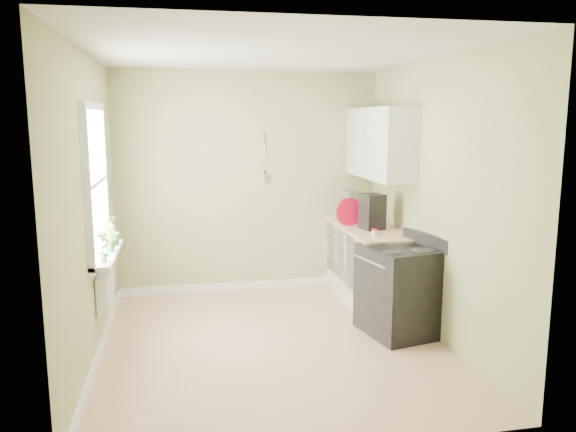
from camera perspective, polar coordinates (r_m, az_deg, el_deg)
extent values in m
cube|color=tan|center=(5.50, -1.53, -12.96)|extent=(3.20, 3.60, 0.02)
cube|color=white|center=(5.11, -1.68, 16.44)|extent=(3.20, 3.60, 0.02)
cube|color=tan|center=(6.91, -4.05, 3.38)|extent=(3.20, 0.02, 2.70)
cube|color=tan|center=(5.13, -19.65, 0.60)|extent=(0.02, 3.60, 2.70)
cube|color=tan|center=(5.62, 14.82, 1.61)|extent=(0.02, 3.60, 2.70)
cube|color=white|center=(6.59, 8.26, -5.11)|extent=(0.60, 1.60, 0.87)
cube|color=tan|center=(6.49, 8.27, -1.23)|extent=(0.64, 1.60, 0.04)
cube|color=white|center=(6.51, 9.32, 7.30)|extent=(0.35, 1.40, 0.80)
cube|color=white|center=(5.39, -19.09, 3.20)|extent=(0.02, 1.00, 1.30)
cube|color=white|center=(5.36, -19.29, 10.50)|extent=(0.06, 1.14, 0.07)
cube|color=white|center=(5.51, -18.49, -3.88)|extent=(0.06, 1.14, 0.07)
cube|color=white|center=(5.39, -18.88, 3.21)|extent=(0.04, 1.00, 0.04)
cube|color=white|center=(5.49, -17.88, -3.72)|extent=(0.18, 1.14, 0.04)
cube|color=white|center=(5.53, -18.07, -7.17)|extent=(0.12, 0.50, 0.35)
cylinder|color=tan|center=(6.87, -2.40, 7.80)|extent=(0.02, 0.02, 0.10)
cylinder|color=silver|center=(6.87, -2.39, 6.80)|extent=(0.01, 0.01, 0.16)
cylinder|color=silver|center=(6.90, -2.37, 3.98)|extent=(0.01, 0.14, 0.14)
cube|color=black|center=(5.73, 11.15, -7.57)|extent=(0.75, 0.83, 0.85)
cube|color=black|center=(5.62, 11.30, -3.27)|extent=(0.75, 0.83, 0.03)
cube|color=black|center=(5.71, 13.88, -2.44)|extent=(0.20, 0.72, 0.13)
cylinder|color=#B2B2B7|center=(5.53, 8.21, -4.55)|extent=(0.15, 0.58, 0.02)
cube|color=#AE132F|center=(5.66, 7.85, -5.99)|extent=(0.06, 0.21, 0.36)
cube|color=#B2B2B7|center=(7.13, 5.95, 0.28)|extent=(0.27, 0.32, 0.07)
cube|color=#B2B2B7|center=(7.22, 5.70, 1.43)|extent=(0.13, 0.11, 0.20)
cube|color=#B2B2B7|center=(7.11, 5.95, 2.25)|extent=(0.22, 0.30, 0.09)
sphere|color=#B2B2B7|center=(7.20, 5.72, 2.57)|extent=(0.11, 0.11, 0.11)
cylinder|color=silver|center=(7.07, 6.09, 0.64)|extent=(0.15, 0.15, 0.13)
cylinder|color=silver|center=(6.94, 5.67, 0.37)|extent=(0.11, 0.11, 0.16)
cone|color=silver|center=(6.93, 5.68, 1.18)|extent=(0.11, 0.11, 0.04)
cylinder|color=silver|center=(6.91, 5.01, 0.56)|extent=(0.11, 0.05, 0.08)
cube|color=black|center=(6.31, 8.54, 0.45)|extent=(0.27, 0.28, 0.39)
cylinder|color=black|center=(6.32, 8.22, -0.61)|extent=(0.12, 0.12, 0.13)
cylinder|color=#B10A2A|center=(6.46, 6.23, 0.41)|extent=(0.33, 0.10, 0.32)
cylinder|color=#B5A48F|center=(5.98, 8.80, -1.67)|extent=(0.06, 0.06, 0.06)
cylinder|color=#B10A2A|center=(5.98, 8.80, -1.34)|extent=(0.07, 0.07, 0.01)
imported|color=#41672C|center=(5.09, -18.36, -2.92)|extent=(0.16, 0.18, 0.28)
imported|color=#41672C|center=(5.50, -17.81, -2.06)|extent=(0.19, 0.19, 0.27)
imported|color=#41672C|center=(5.76, -17.51, -1.37)|extent=(0.22, 0.22, 0.30)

